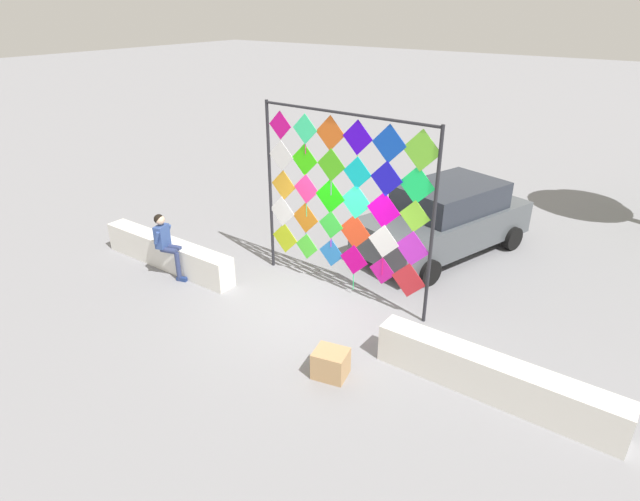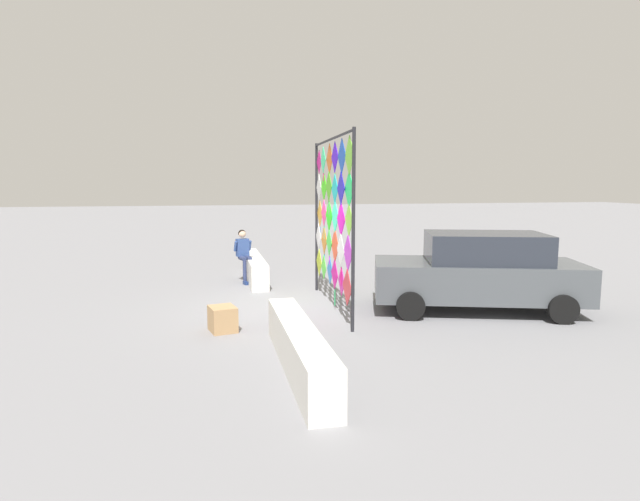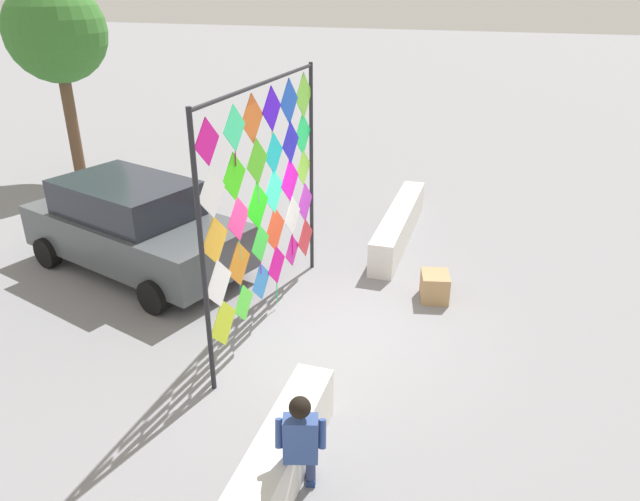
% 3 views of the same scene
% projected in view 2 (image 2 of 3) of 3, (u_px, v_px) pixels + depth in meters
% --- Properties ---
extents(ground, '(120.00, 120.00, 0.00)m').
position_uv_depth(ground, '(286.00, 309.00, 12.07)').
color(ground, gray).
extents(plaza_ledge_left, '(4.00, 0.48, 0.71)m').
position_uv_depth(plaza_ledge_left, '(254.00, 268.00, 15.80)').
color(plaza_ledge_left, silver).
rests_on(plaza_ledge_left, ground).
extents(plaza_ledge_right, '(4.00, 0.48, 0.71)m').
position_uv_depth(plaza_ledge_right, '(299.00, 348.00, 8.08)').
color(plaza_ledge_right, silver).
rests_on(plaza_ledge_right, ground).
extents(kite_display_rack, '(4.14, 0.20, 3.95)m').
position_uv_depth(kite_display_rack, '(332.00, 212.00, 11.89)').
color(kite_display_rack, '#232328').
rests_on(kite_display_rack, ground).
extents(seated_vendor, '(0.73, 0.56, 1.55)m').
position_uv_depth(seated_vendor, '(244.00, 252.00, 15.20)').
color(seated_vendor, navy).
rests_on(seated_vendor, ground).
extents(parked_car, '(3.27, 4.99, 1.79)m').
position_uv_depth(parked_car, '(479.00, 271.00, 11.82)').
color(parked_car, '#4C5156').
rests_on(parked_car, ground).
extents(cardboard_box_large, '(0.66, 0.59, 0.50)m').
position_uv_depth(cardboard_box_large, '(223.00, 319.00, 10.22)').
color(cardboard_box_large, tan).
rests_on(cardboard_box_large, ground).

